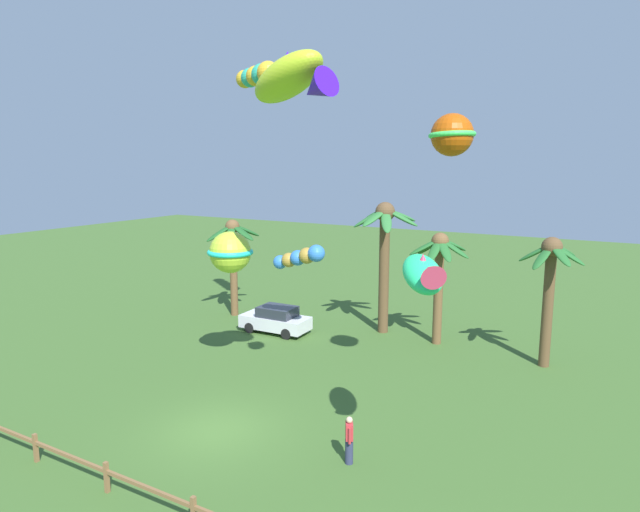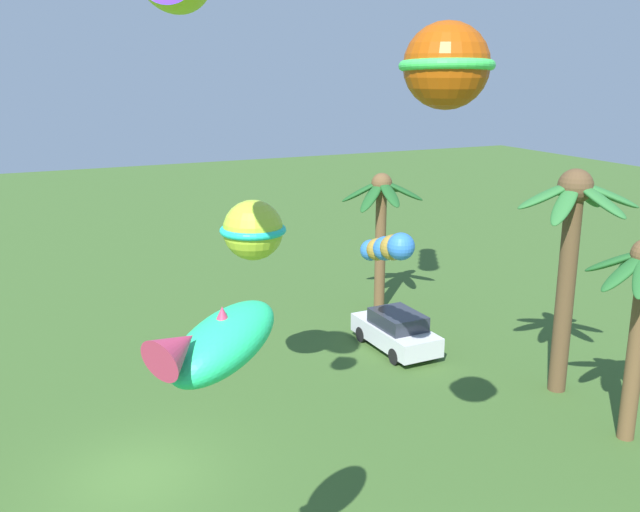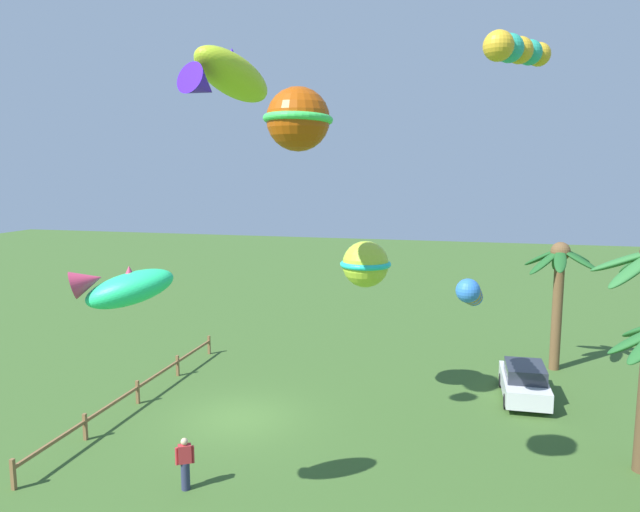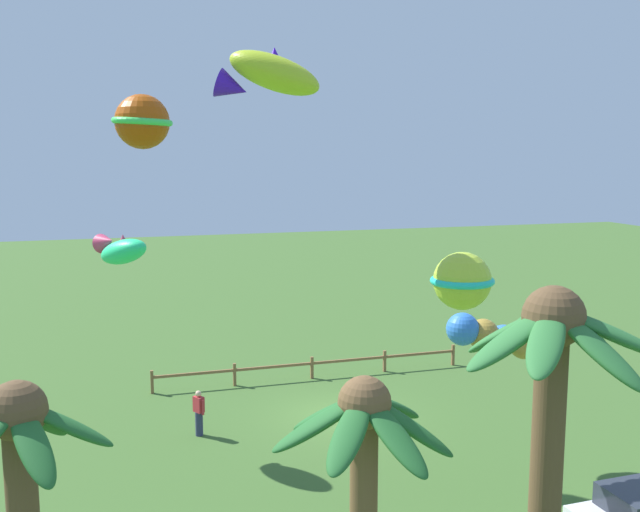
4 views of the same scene
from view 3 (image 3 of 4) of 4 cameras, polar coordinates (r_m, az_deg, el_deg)
name	(u,v)px [view 3 (image 3 of 4)]	position (r m, az deg, el deg)	size (l,w,h in m)	color
ground_plane	(239,418)	(23.39, -7.81, -15.24)	(120.00, 120.00, 0.00)	#3D6028
palm_tree_1	(559,277)	(29.44, 22.04, -1.86)	(3.35, 3.29, 6.05)	brown
rail_fence	(138,389)	(25.39, -17.18, -12.15)	(13.54, 0.12, 0.95)	brown
parked_car_0	(524,382)	(26.02, 19.08, -11.38)	(3.95, 1.83, 1.51)	silver
spectator_0	(185,463)	(18.72, -12.88, -18.90)	(0.39, 0.49, 1.59)	#2D3351
kite_ball_0	(298,119)	(13.58, -2.13, 13.04)	(2.07, 2.07, 1.43)	#B44909
kite_tube_1	(517,50)	(25.27, 18.45, 18.34)	(3.76, 2.72, 1.16)	gold
kite_fish_2	(124,287)	(15.04, -18.37, -2.87)	(2.08, 2.58, 1.29)	#27EB87
kite_tube_3	(471,294)	(21.87, 14.31, -3.52)	(3.00, 0.98, 1.43)	blue
kite_ball_4	(366,264)	(23.14, 4.41, -0.79)	(2.42, 2.42, 1.82)	#B6D733
kite_fish_5	(228,76)	(18.84, -8.85, 16.75)	(3.80, 2.44, 2.08)	#B4D224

